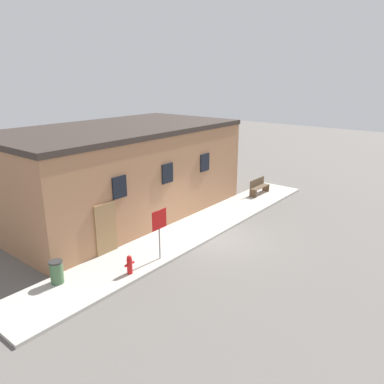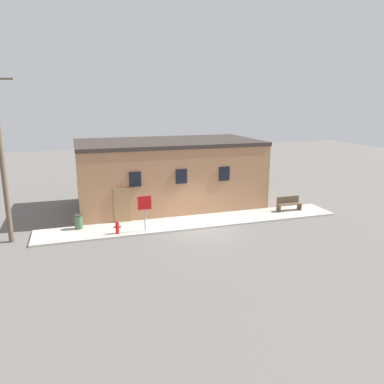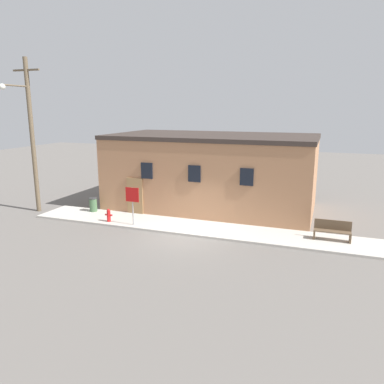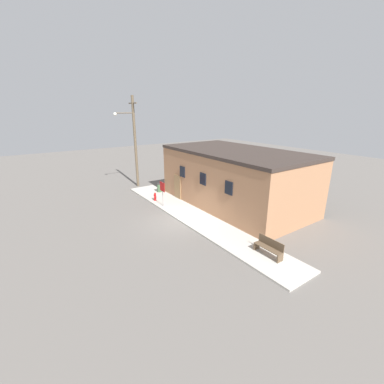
{
  "view_description": "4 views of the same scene",
  "coord_description": "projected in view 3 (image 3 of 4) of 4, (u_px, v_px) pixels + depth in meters",
  "views": [
    {
      "loc": [
        -12.61,
        -8.76,
        6.93
      ],
      "look_at": [
        -0.13,
        1.23,
        1.94
      ],
      "focal_mm": 35.0,
      "sensor_mm": 36.0,
      "label": 1
    },
    {
      "loc": [
        -6.66,
        -19.18,
        7.16
      ],
      "look_at": [
        -0.13,
        1.23,
        1.94
      ],
      "focal_mm": 35.0,
      "sensor_mm": 36.0,
      "label": 2
    },
    {
      "loc": [
        6.24,
        -16.18,
        6.1
      ],
      "look_at": [
        -0.13,
        1.23,
        1.94
      ],
      "focal_mm": 35.0,
      "sensor_mm": 36.0,
      "label": 3
    },
    {
      "loc": [
        14.34,
        -8.78,
        7.6
      ],
      "look_at": [
        -0.13,
        1.23,
        1.94
      ],
      "focal_mm": 24.0,
      "sensor_mm": 36.0,
      "label": 4
    }
  ],
  "objects": [
    {
      "name": "sidewalk",
      "position": [
        194.0,
        228.0,
        19.37
      ],
      "size": [
        18.25,
        2.45,
        0.12
      ],
      "color": "#BCB7AD",
      "rests_on": "ground"
    },
    {
      "name": "ground_plane",
      "position": [
        186.0,
        236.0,
        18.25
      ],
      "size": [
        80.0,
        80.0,
        0.0
      ],
      "primitive_type": "plane",
      "color": "#66605B"
    },
    {
      "name": "fire_hydrant",
      "position": [
        109.0,
        215.0,
        20.15
      ],
      "size": [
        0.42,
        0.2,
        0.71
      ],
      "color": "red",
      "rests_on": "sidewalk"
    },
    {
      "name": "stop_sign",
      "position": [
        132.0,
        199.0,
        19.35
      ],
      "size": [
        0.75,
        0.06,
        2.0
      ],
      "color": "gray",
      "rests_on": "sidewalk"
    },
    {
      "name": "brick_building",
      "position": [
        212.0,
        171.0,
        23.11
      ],
      "size": [
        12.27,
        6.6,
        4.55
      ],
      "color": "#A87551",
      "rests_on": "ground"
    },
    {
      "name": "trash_bin",
      "position": [
        93.0,
        205.0,
        22.15
      ],
      "size": [
        0.46,
        0.46,
        0.82
      ],
      "color": "#426642",
      "rests_on": "sidewalk"
    },
    {
      "name": "utility_pole",
      "position": [
        30.0,
        132.0,
        21.6
      ],
      "size": [
        1.8,
        2.08,
        8.9
      ],
      "color": "brown",
      "rests_on": "ground"
    },
    {
      "name": "bench",
      "position": [
        332.0,
        231.0,
        17.3
      ],
      "size": [
        1.65,
        0.44,
        0.92
      ],
      "color": "brown",
      "rests_on": "sidewalk"
    }
  ]
}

